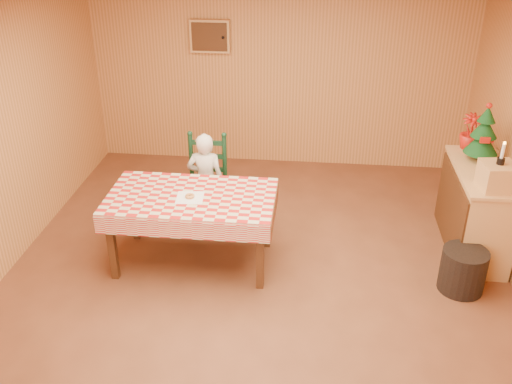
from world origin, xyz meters
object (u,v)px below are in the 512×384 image
Objects in this scene: ladder_chair at (207,183)px; christmas_tree at (484,135)px; crate at (497,176)px; seated_child at (206,181)px; shelf_unit at (475,210)px; dining_table at (191,203)px; storage_bin at (463,270)px.

ladder_chair is 1.74× the size of christmas_tree.
crate is 0.67m from christmas_tree.
seated_child is 2.88m from shelf_unit.
ladder_chair is at bearing 167.71° from crate.
christmas_tree reaches higher than dining_table.
dining_table is at bearing -176.87° from crate.
storage_bin is at bearing -4.07° from dining_table.
seated_child is 2.82m from storage_bin.
ladder_chair is at bearing -179.59° from christmas_tree.
crate is 0.48× the size of christmas_tree.
crate reaches higher than shelf_unit.
ladder_chair is 0.87× the size of shelf_unit.
seated_child is 1.81× the size of christmas_tree.
shelf_unit is 0.82m from storage_bin.
crate is (2.89, -0.63, 0.55)m from ladder_chair.
storage_bin is (-0.25, -0.35, -0.84)m from crate.
storage_bin is at bearing -20.27° from ladder_chair.
seated_child is at bearing 168.79° from crate.
ladder_chair reaches higher than shelf_unit.
ladder_chair is 2.97m from christmas_tree.
dining_table is 2.69m from storage_bin.
shelf_unit is 2.89× the size of storage_bin.
christmas_tree is 1.43m from storage_bin.
ladder_chair is at bearing 175.45° from shelf_unit.
dining_table is at bearing -169.03° from shelf_unit.
ladder_chair is 2.52× the size of storage_bin.
christmas_tree reaches higher than ladder_chair.
storage_bin is (-0.24, -0.75, -0.25)m from shelf_unit.
crate is at bearing -12.29° from ladder_chair.
ladder_chair reaches higher than dining_table.
crate is at bearing 3.13° from dining_table.
shelf_unit is (2.88, -0.23, -0.04)m from ladder_chair.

